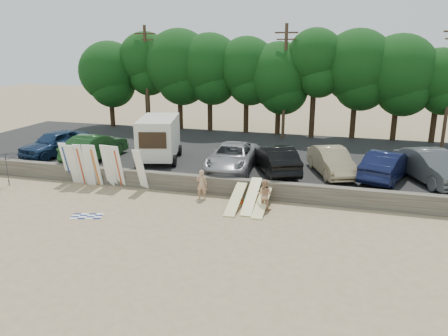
{
  "coord_description": "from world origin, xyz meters",
  "views": [
    {
      "loc": [
        6.97,
        -19.23,
        8.1
      ],
      "look_at": [
        0.66,
        3.0,
        1.56
      ],
      "focal_mm": 35.0,
      "sensor_mm": 36.0,
      "label": 1
    }
  ],
  "objects_px": {
    "car_0": "(55,143)",
    "car_5": "(387,165)",
    "car_1": "(95,147)",
    "beachgoer_a": "(202,184)",
    "car_3": "(276,159)",
    "car_6": "(432,167)",
    "cooler": "(248,198)",
    "car_2": "(232,157)",
    "box_trailer": "(159,137)",
    "beachgoer_b": "(264,195)",
    "car_4": "(332,161)",
    "beach_umbrella": "(8,169)"
  },
  "relations": [
    {
      "from": "car_2",
      "to": "box_trailer",
      "type": "bearing_deg",
      "value": 169.06
    },
    {
      "from": "car_2",
      "to": "car_3",
      "type": "distance_m",
      "value": 2.68
    },
    {
      "from": "car_6",
      "to": "cooler",
      "type": "distance_m",
      "value": 10.42
    },
    {
      "from": "car_2",
      "to": "beachgoer_b",
      "type": "height_order",
      "value": "car_2"
    },
    {
      "from": "car_2",
      "to": "car_4",
      "type": "relative_size",
      "value": 1.18
    },
    {
      "from": "car_3",
      "to": "beachgoer_a",
      "type": "distance_m",
      "value": 5.1
    },
    {
      "from": "car_6",
      "to": "beachgoer_b",
      "type": "distance_m",
      "value": 9.84
    },
    {
      "from": "car_0",
      "to": "beachgoer_b",
      "type": "height_order",
      "value": "car_0"
    },
    {
      "from": "car_0",
      "to": "car_5",
      "type": "distance_m",
      "value": 21.61
    },
    {
      "from": "car_1",
      "to": "car_5",
      "type": "relative_size",
      "value": 1.03
    },
    {
      "from": "car_5",
      "to": "car_6",
      "type": "height_order",
      "value": "car_6"
    },
    {
      "from": "car_6",
      "to": "car_5",
      "type": "bearing_deg",
      "value": 159.9
    },
    {
      "from": "box_trailer",
      "to": "car_6",
      "type": "distance_m",
      "value": 16.51
    },
    {
      "from": "car_5",
      "to": "beach_umbrella",
      "type": "bearing_deg",
      "value": 32.74
    },
    {
      "from": "car_6",
      "to": "beachgoer_b",
      "type": "bearing_deg",
      "value": -172.71
    },
    {
      "from": "car_0",
      "to": "car_2",
      "type": "bearing_deg",
      "value": 13.19
    },
    {
      "from": "car_3",
      "to": "cooler",
      "type": "relative_size",
      "value": 13.44
    },
    {
      "from": "car_1",
      "to": "car_3",
      "type": "distance_m",
      "value": 12.11
    },
    {
      "from": "car_0",
      "to": "beachgoer_b",
      "type": "xyz_separation_m",
      "value": [
        15.5,
        -4.49,
        -0.78
      ]
    },
    {
      "from": "car_5",
      "to": "car_1",
      "type": "bearing_deg",
      "value": 21.15
    },
    {
      "from": "beachgoer_a",
      "to": "cooler",
      "type": "height_order",
      "value": "beachgoer_a"
    },
    {
      "from": "car_2",
      "to": "beach_umbrella",
      "type": "xyz_separation_m",
      "value": [
        -12.5,
        -4.65,
        -0.47
      ]
    },
    {
      "from": "car_5",
      "to": "car_6",
      "type": "relative_size",
      "value": 0.93
    },
    {
      "from": "box_trailer",
      "to": "car_2",
      "type": "bearing_deg",
      "value": -22.63
    },
    {
      "from": "car_0",
      "to": "box_trailer",
      "type": "bearing_deg",
      "value": 18.38
    },
    {
      "from": "box_trailer",
      "to": "car_4",
      "type": "xyz_separation_m",
      "value": [
        11.08,
        -0.19,
        -0.81
      ]
    },
    {
      "from": "car_6",
      "to": "beachgoer_a",
      "type": "height_order",
      "value": "car_6"
    },
    {
      "from": "car_1",
      "to": "car_4",
      "type": "xyz_separation_m",
      "value": [
        15.34,
        0.65,
        -0.06
      ]
    },
    {
      "from": "car_6",
      "to": "cooler",
      "type": "height_order",
      "value": "car_6"
    },
    {
      "from": "car_4",
      "to": "car_5",
      "type": "relative_size",
      "value": 0.95
    },
    {
      "from": "cooler",
      "to": "car_6",
      "type": "bearing_deg",
      "value": 19.81
    },
    {
      "from": "car_1",
      "to": "car_4",
      "type": "bearing_deg",
      "value": -171.88
    },
    {
      "from": "car_0",
      "to": "car_5",
      "type": "bearing_deg",
      "value": 14.43
    },
    {
      "from": "beachgoer_a",
      "to": "beachgoer_b",
      "type": "distance_m",
      "value": 3.65
    },
    {
      "from": "car_1",
      "to": "beachgoer_b",
      "type": "bearing_deg",
      "value": 166.46
    },
    {
      "from": "beachgoer_b",
      "to": "cooler",
      "type": "distance_m",
      "value": 1.53
    },
    {
      "from": "car_6",
      "to": "beach_umbrella",
      "type": "relative_size",
      "value": 2.39
    },
    {
      "from": "car_6",
      "to": "cooler",
      "type": "xyz_separation_m",
      "value": [
        -9.51,
        -4.0,
        -1.43
      ]
    },
    {
      "from": "car_6",
      "to": "cooler",
      "type": "bearing_deg",
      "value": 179.9
    },
    {
      "from": "box_trailer",
      "to": "car_1",
      "type": "relative_size",
      "value": 0.94
    },
    {
      "from": "car_5",
      "to": "beachgoer_b",
      "type": "bearing_deg",
      "value": 57.78
    },
    {
      "from": "car_1",
      "to": "beachgoer_a",
      "type": "distance_m",
      "value": 9.44
    },
    {
      "from": "box_trailer",
      "to": "car_3",
      "type": "distance_m",
      "value": 7.92
    },
    {
      "from": "car_1",
      "to": "car_5",
      "type": "height_order",
      "value": "car_1"
    },
    {
      "from": "box_trailer",
      "to": "car_0",
      "type": "bearing_deg",
      "value": 170.04
    },
    {
      "from": "car_2",
      "to": "beachgoer_a",
      "type": "relative_size",
      "value": 3.47
    },
    {
      "from": "car_0",
      "to": "beachgoer_b",
      "type": "distance_m",
      "value": 16.16
    },
    {
      "from": "car_1",
      "to": "car_6",
      "type": "bearing_deg",
      "value": -172.52
    },
    {
      "from": "car_1",
      "to": "car_6",
      "type": "xyz_separation_m",
      "value": [
        20.76,
        0.65,
        0.03
      ]
    },
    {
      "from": "box_trailer",
      "to": "beachgoer_b",
      "type": "height_order",
      "value": "box_trailer"
    }
  ]
}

